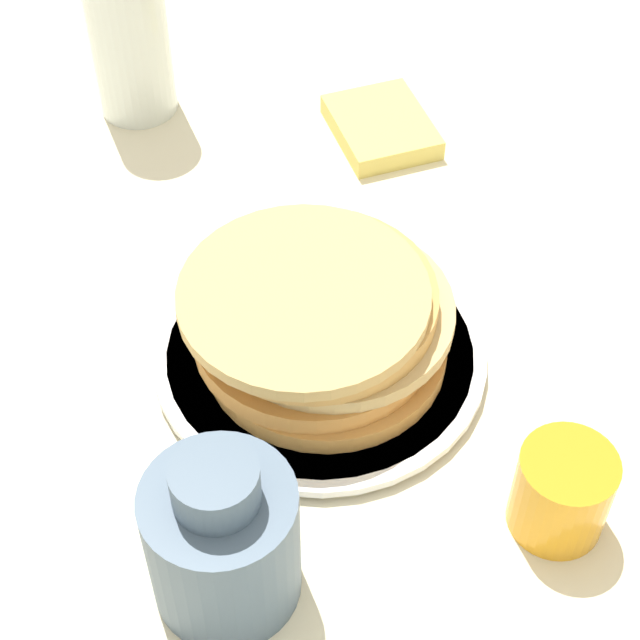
% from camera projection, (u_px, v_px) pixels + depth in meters
% --- Properties ---
extents(ground_plane, '(4.00, 4.00, 0.00)m').
position_uv_depth(ground_plane, '(311.00, 341.00, 0.84)').
color(ground_plane, beige).
extents(plate, '(0.26, 0.26, 0.01)m').
position_uv_depth(plate, '(320.00, 354.00, 0.82)').
color(plate, white).
rests_on(plate, ground_plane).
extents(pancake_stack, '(0.20, 0.20, 0.07)m').
position_uv_depth(pancake_stack, '(319.00, 319.00, 0.79)').
color(pancake_stack, '#C98C43').
rests_on(pancake_stack, plate).
extents(juice_glass, '(0.07, 0.07, 0.07)m').
position_uv_depth(juice_glass, '(562.00, 492.00, 0.71)').
color(juice_glass, orange).
rests_on(juice_glass, ground_plane).
extents(cream_jug, '(0.10, 0.10, 0.13)m').
position_uv_depth(cream_jug, '(222.00, 538.00, 0.66)').
color(cream_jug, '#4C6075').
rests_on(cream_jug, ground_plane).
extents(water_bottle_mid, '(0.07, 0.07, 0.21)m').
position_uv_depth(water_bottle_mid, '(126.00, 19.00, 0.97)').
color(water_bottle_mid, silver).
rests_on(water_bottle_mid, ground_plane).
extents(napkin, '(0.13, 0.13, 0.02)m').
position_uv_depth(napkin, '(381.00, 127.00, 1.00)').
color(napkin, '#E5D166').
rests_on(napkin, ground_plane).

